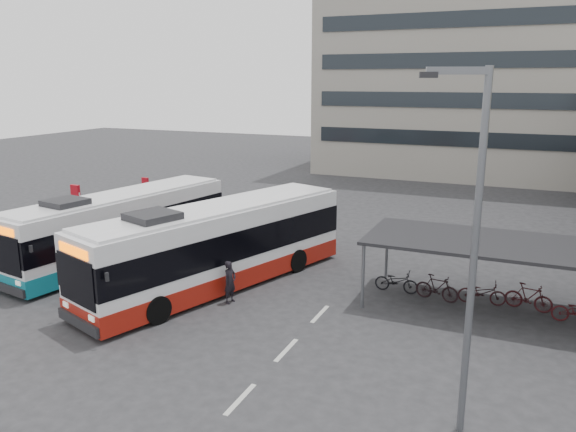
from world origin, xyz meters
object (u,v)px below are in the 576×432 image
at_px(bus_teal, 122,227).
at_px(pedestrian, 230,282).
at_px(bus_main, 218,246).
at_px(lamp_post, 471,236).

distance_m(bus_teal, pedestrian, 7.59).
distance_m(bus_main, pedestrian, 2.06).
bearing_deg(lamp_post, bus_main, 131.80).
bearing_deg(pedestrian, bus_teal, 79.69).
relative_size(bus_main, bus_teal, 1.06).
height_order(bus_teal, lamp_post, lamp_post).
height_order(bus_main, bus_teal, bus_main).
height_order(bus_main, pedestrian, bus_main).
relative_size(bus_teal, pedestrian, 7.17).
bearing_deg(bus_main, bus_teal, -172.99).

